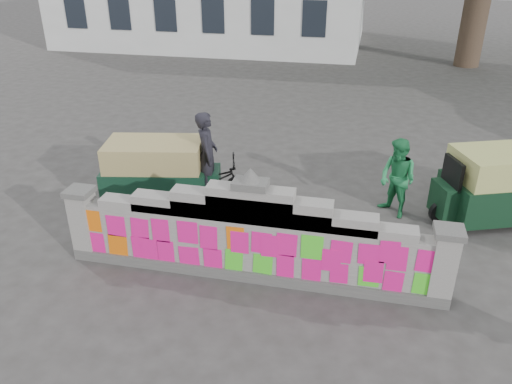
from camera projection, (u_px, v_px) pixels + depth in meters
ground at (251, 276)px, 8.52m from camera, size 100.00×100.00×0.00m
parapet_wall at (251, 239)px, 8.17m from camera, size 6.48×0.44×2.01m
cyclist_bike at (208, 182)px, 10.60m from camera, size 2.17×1.27×1.08m
cyclist_rider at (208, 166)px, 10.43m from camera, size 0.61×0.76×1.83m
pedestrian at (397, 178)px, 10.09m from camera, size 1.01×1.01×1.65m
rickshaw_left at (159, 172)px, 10.62m from camera, size 2.60×1.57×1.40m
rickshaw_right at (502, 185)px, 9.96m from camera, size 2.75×1.99×1.48m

